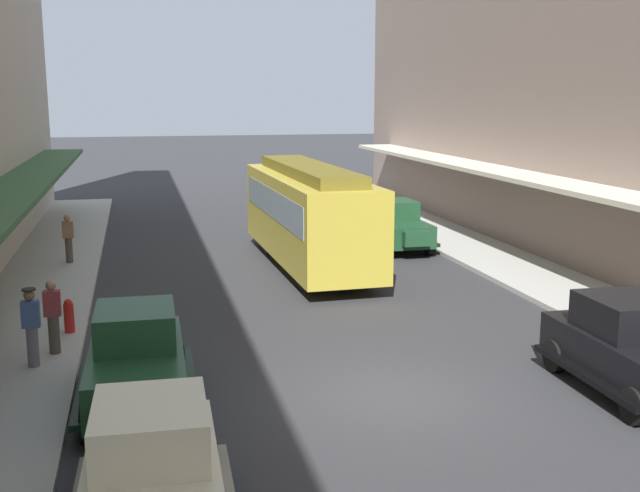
# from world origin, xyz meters

# --- Properties ---
(ground_plane) EXTENTS (200.00, 200.00, 0.00)m
(ground_plane) POSITION_xyz_m (0.00, 0.00, 0.00)
(ground_plane) COLOR #2D2D30
(parked_car_0) EXTENTS (2.21, 4.28, 1.84)m
(parked_car_0) POSITION_xyz_m (-4.79, 0.60, 0.94)
(parked_car_0) COLOR #193D23
(parked_car_0) RESTS_ON ground
(parked_car_1) EXTENTS (2.18, 4.27, 1.84)m
(parked_car_1) POSITION_xyz_m (4.54, -0.89, 0.94)
(parked_car_1) COLOR black
(parked_car_1) RESTS_ON ground
(parked_car_2) EXTENTS (2.25, 4.30, 1.84)m
(parked_car_2) POSITION_xyz_m (-4.61, -4.09, 0.94)
(parked_car_2) COLOR beige
(parked_car_2) RESTS_ON ground
(parked_car_3) EXTENTS (2.15, 4.26, 1.84)m
(parked_car_3) POSITION_xyz_m (4.79, 13.69, 0.94)
(parked_car_3) COLOR #193D23
(parked_car_3) RESTS_ON ground
(streetcar) EXTENTS (2.75, 9.66, 3.46)m
(streetcar) POSITION_xyz_m (0.91, 11.43, 1.90)
(streetcar) COLOR gold
(streetcar) RESTS_ON ground
(fire_hydrant) EXTENTS (0.24, 0.24, 0.82)m
(fire_hydrant) POSITION_xyz_m (-6.35, 5.16, 0.56)
(fire_hydrant) COLOR #B21E19
(fire_hydrant) RESTS_ON sidewalk_left
(pedestrian_0) EXTENTS (0.36, 0.24, 1.64)m
(pedestrian_0) POSITION_xyz_m (-6.54, 3.66, 0.99)
(pedestrian_0) COLOR #4C4238
(pedestrian_0) RESTS_ON sidewalk_left
(pedestrian_3) EXTENTS (0.36, 0.28, 1.67)m
(pedestrian_3) POSITION_xyz_m (-6.89, 2.88, 1.01)
(pedestrian_3) COLOR slate
(pedestrian_3) RESTS_ON sidewalk_left
(pedestrian_4) EXTENTS (0.36, 0.24, 1.64)m
(pedestrian_4) POSITION_xyz_m (-6.97, 13.35, 0.99)
(pedestrian_4) COLOR #4C4238
(pedestrian_4) RESTS_ON sidewalk_left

